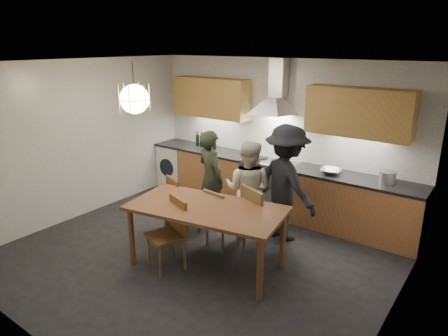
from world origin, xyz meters
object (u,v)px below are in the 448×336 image
Objects in this scene: stock_pot at (388,177)px; person_left at (211,178)px; person_right at (286,183)px; chair_back_left at (179,201)px; person_mid at (248,190)px; dining_table at (206,214)px; chair_front at (172,228)px; wine_bottles at (206,140)px; mixing_bowl at (331,171)px.

person_left is at bearing -155.76° from stock_pot.
person_left is at bearing 34.06° from person_right.
person_mid reaches higher than chair_back_left.
person_right is at bearing -147.88° from person_left.
chair_back_left is at bearing 141.56° from dining_table.
person_mid reaches higher than dining_table.
chair_front reaches higher than chair_back_left.
person_right is 1.46m from stock_pot.
wine_bottles is (-2.18, 0.84, 0.17)m from person_right.
chair_back_left is 0.63m from person_left.
stock_pot is (2.40, 1.08, 0.20)m from person_left.
chair_back_left is at bearing 146.97° from chair_front.
wine_bottles is (-1.38, 2.43, 0.50)m from chair_front.
chair_front is 4.13× the size of stock_pot.
stock_pot is 0.47× the size of wine_bottles.
person_left reaches higher than dining_table.
mixing_bowl is (0.86, 1.01, 0.19)m from person_mid.
mixing_bowl is (1.58, 0.99, 0.16)m from person_left.
chair_back_left is 1.64m from person_right.
mixing_bowl is at bearing -173.69° from stock_pot.
mixing_bowl is 0.82m from stock_pot.
stock_pot is (2.59, 1.62, 0.46)m from chair_back_left.
person_right is (0.48, 0.28, 0.12)m from person_mid.
stock_pot reaches higher than chair_back_left.
dining_table is 1.37× the size of person_left.
stock_pot is (1.68, 1.10, 0.23)m from person_mid.
mixing_bowl is 0.66× the size of wine_bottles.
person_left is 3.21× the size of wine_bottles.
wine_bottles is (-0.79, 1.64, 0.53)m from chair_back_left.
wine_bottles is at bearing -41.42° from chair_back_left.
chair_front is at bearing -60.41° from wine_bottles.
person_right is 7.60× the size of stock_pot.
chair_back_left is 1.08m from person_mid.
person_mid is at bearing 96.31° from chair_front.
stock_pot is at bearing 70.54° from chair_front.
wine_bottles is at bearing 139.76° from chair_front.
wine_bottles reaches higher than chair_front.
chair_back_left is at bearing -139.12° from mixing_bowl.
person_left is at bearing -15.27° from person_mid.
wine_bottles is at bearing -46.71° from person_mid.
person_left is (-0.75, 1.05, 0.04)m from dining_table.
person_right is at bearing -145.61° from stock_pot.
dining_table is 2.25× the size of chair_front.
dining_table is 4.41× the size of wine_bottles.
person_mid is 1.34m from mixing_bowl.
stock_pot is at bearing -160.01° from person_mid.
person_mid is at bearing 52.58° from person_right.
mixing_bowl is at bearing -143.67° from person_mid.
stock_pot is at bearing -135.80° from person_left.
chair_front is 2.64m from mixing_bowl.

